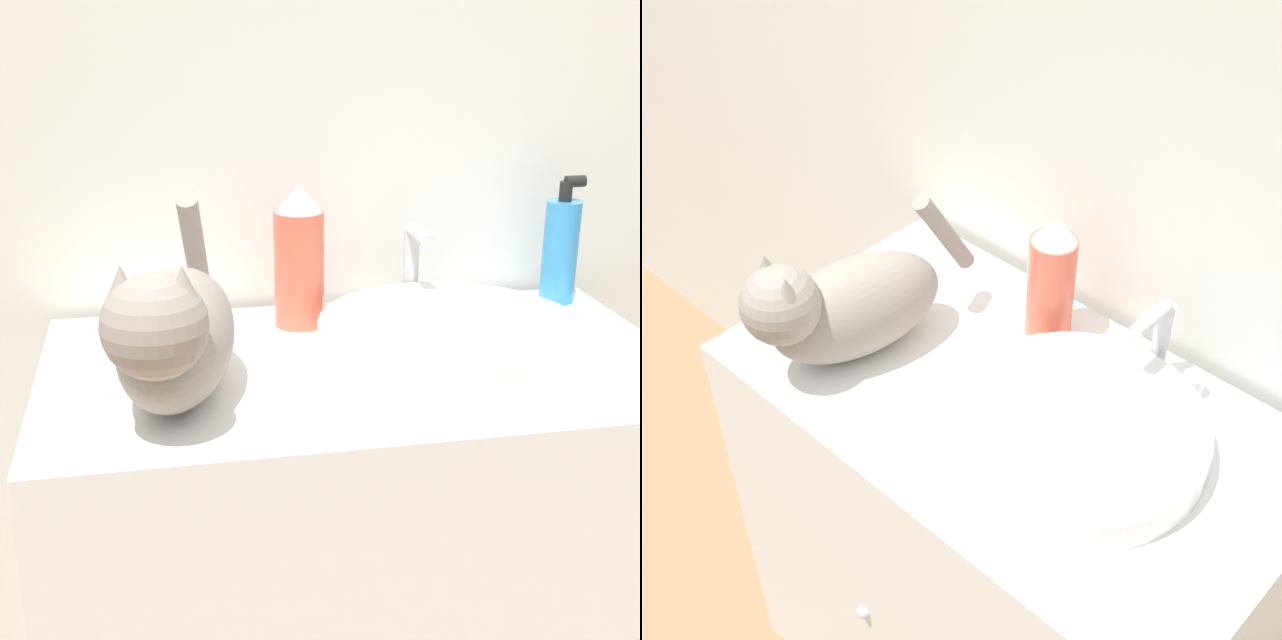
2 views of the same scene
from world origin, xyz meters
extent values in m
cube|color=silver|center=(0.00, 0.53, 1.25)|extent=(6.00, 0.05, 2.50)
cube|color=white|center=(0.00, 0.24, 0.40)|extent=(0.84, 0.48, 0.80)
cylinder|color=white|center=(0.12, 0.23, 0.83)|extent=(0.36, 0.36, 0.05)
cylinder|color=silver|center=(0.12, 0.43, 0.87)|extent=(0.02, 0.02, 0.13)
cylinder|color=silver|center=(0.12, 0.39, 0.93)|extent=(0.02, 0.08, 0.02)
cylinder|color=white|center=(0.06, 0.43, 0.82)|extent=(0.03, 0.03, 0.03)
cylinder|color=white|center=(0.18, 0.43, 0.82)|extent=(0.03, 0.03, 0.03)
ellipsoid|color=gray|center=(-0.24, 0.17, 0.88)|extent=(0.19, 0.30, 0.15)
sphere|color=gray|center=(-0.27, 0.06, 0.94)|extent=(0.14, 0.14, 0.11)
cone|color=gray|center=(-0.30, 0.06, 0.98)|extent=(0.04, 0.04, 0.04)
cone|color=gray|center=(-0.24, 0.05, 0.98)|extent=(0.04, 0.04, 0.04)
cylinder|color=gray|center=(-0.21, 0.32, 0.95)|extent=(0.05, 0.11, 0.15)
cylinder|color=#338CCC|center=(0.36, 0.42, 0.88)|extent=(0.05, 0.05, 0.16)
cylinder|color=black|center=(0.36, 0.42, 0.98)|extent=(0.02, 0.02, 0.03)
cylinder|color=black|center=(0.37, 0.42, 1.00)|extent=(0.03, 0.02, 0.02)
cylinder|color=#EF6047|center=(-0.06, 0.39, 0.89)|extent=(0.07, 0.07, 0.17)
cone|color=white|center=(-0.06, 0.39, 0.99)|extent=(0.07, 0.07, 0.04)
camera|label=1|loc=(-0.26, -0.82, 1.26)|focal=50.00mm
camera|label=2|loc=(0.56, -0.46, 1.72)|focal=50.00mm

